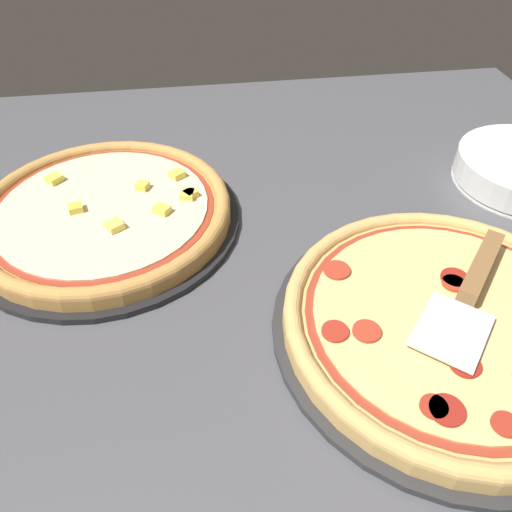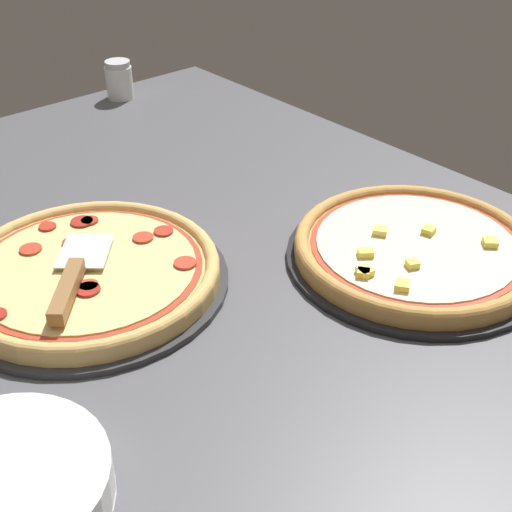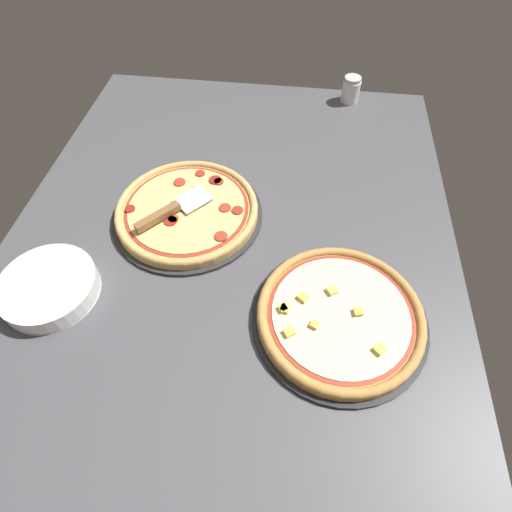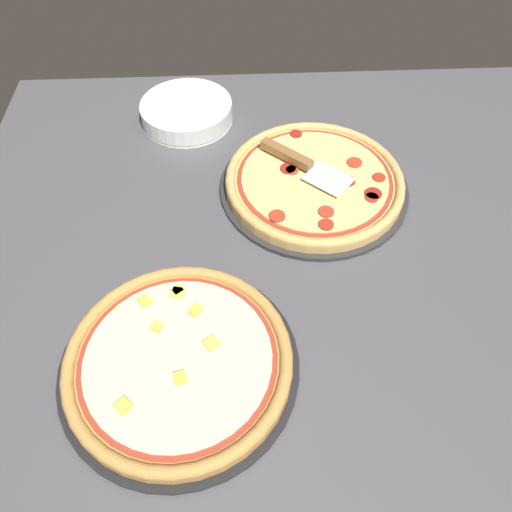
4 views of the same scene
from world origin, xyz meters
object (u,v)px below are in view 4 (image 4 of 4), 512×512
Objects in this scene: pizza_front at (314,180)px; plate_stack at (187,112)px; serving_spatula at (295,159)px; pizza_back at (178,360)px.

plate_stack is at bearing -42.58° from pizza_front.
plate_stack is (28.92, -26.57, -0.10)cm from pizza_front.
pizza_front is at bearing 130.89° from serving_spatula.
serving_spatula is 33.44cm from plate_stack.
serving_spatula is 0.88× the size of plate_stack.
pizza_front is at bearing 137.42° from plate_stack.
pizza_front is 1.96× the size of serving_spatula.
plate_stack is at bearing -41.42° from serving_spatula.
pizza_back is 68.41cm from plate_stack.
pizza_back reaches higher than pizza_front.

